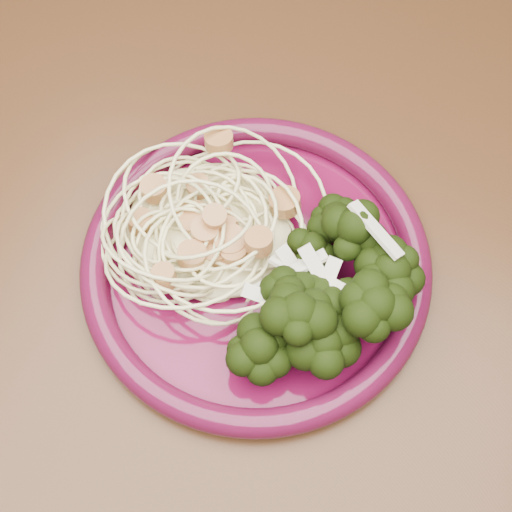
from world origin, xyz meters
name	(u,v)px	position (x,y,z in m)	size (l,w,h in m)	color
dining_table	(189,363)	(0.00, 0.00, 0.65)	(1.20, 0.80, 0.75)	#472814
dinner_plate	(256,263)	(0.04, 0.05, 0.76)	(0.29, 0.29, 0.02)	#530928
spaghetti_pile	(208,224)	(-0.01, 0.06, 0.77)	(0.12, 0.11, 0.03)	beige
scallop_cluster	(205,199)	(-0.01, 0.06, 0.80)	(0.12, 0.12, 0.04)	#C18245
broccoli_pile	(319,293)	(0.08, 0.04, 0.78)	(0.08, 0.14, 0.05)	black
onion_garnish	(322,273)	(0.08, 0.04, 0.81)	(0.06, 0.09, 0.05)	beige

